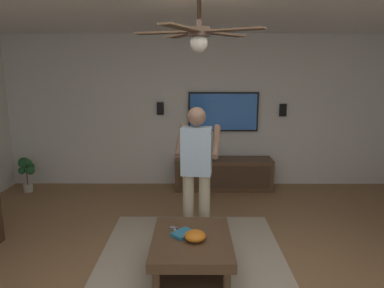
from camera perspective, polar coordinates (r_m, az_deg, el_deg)
The scene contains 16 objects.
wall_back_tv at distance 6.29m, azimuth 2.01°, elevation 5.36°, with size 0.10×7.24×2.69m, color silver.
area_rug at distance 4.00m, azimuth -0.02°, elevation -18.85°, with size 2.42×2.07×0.01m, color tan.
coffee_table at distance 3.68m, azimuth -0.03°, elevation -16.56°, with size 1.00×0.80×0.40m.
media_console at distance 6.20m, azimuth 5.16°, elevation -4.89°, with size 0.45×1.70×0.55m.
tv at distance 6.22m, azimuth 5.16°, elevation 5.28°, with size 0.05×1.24×0.70m.
person_standing at distance 4.23m, azimuth 0.76°, elevation -3.47°, with size 0.58×0.59×1.64m.
potted_plant_short at distance 6.64m, azimuth -25.45°, elevation -3.78°, with size 0.24×0.28×0.61m.
bowl at distance 3.56m, azimuth 0.52°, elevation -14.83°, with size 0.22×0.22×0.10m, color orange.
remote_white at distance 3.73m, azimuth -2.02°, elevation -14.21°, with size 0.15×0.04×0.02m, color white.
remote_black at distance 3.60m, azimuth 0.16°, elevation -15.18°, with size 0.15×0.04×0.02m, color black.
remote_grey at distance 3.79m, azimuth -2.66°, elevation -13.77°, with size 0.15×0.04×0.02m, color slate.
book at distance 3.68m, azimuth -1.46°, elevation -14.47°, with size 0.22×0.16×0.04m, color teal.
vase_round at distance 6.04m, azimuth 3.35°, elevation -1.52°, with size 0.22×0.22×0.22m, color teal.
wall_speaker_left at distance 6.41m, azimuth 14.69°, elevation 5.41°, with size 0.06×0.12×0.22m, color black.
wall_speaker_right at distance 6.23m, azimuth -5.22°, elevation 5.82°, with size 0.06×0.12×0.22m, color black.
ceiling_fan at distance 3.26m, azimuth 1.02°, elevation 17.45°, with size 1.12×1.16×0.46m.
Camera 1 is at (-2.94, 0.20, 2.04)m, focal length 32.53 mm.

